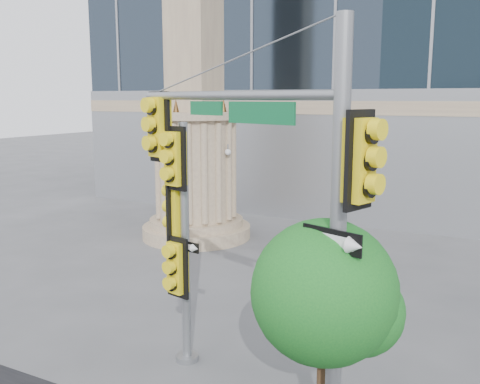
% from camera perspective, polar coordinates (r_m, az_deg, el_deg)
% --- Properties ---
extents(ground, '(120.00, 120.00, 0.00)m').
position_cam_1_polar(ground, '(11.95, -3.48, -18.10)').
color(ground, '#545456').
rests_on(ground, ground).
extents(monument, '(4.40, 4.40, 16.60)m').
position_cam_1_polar(monument, '(21.36, -4.85, 9.67)').
color(monument, gray).
rests_on(monument, ground).
extents(main_signal_pole, '(5.10, 2.05, 6.80)m').
position_cam_1_polar(main_signal_pole, '(8.70, 3.93, 0.66)').
color(main_signal_pole, slate).
rests_on(main_signal_pole, ground).
extents(secondary_signal_pole, '(0.89, 0.77, 5.15)m').
position_cam_1_polar(secondary_signal_pole, '(11.14, -6.53, -3.56)').
color(secondary_signal_pole, slate).
rests_on(secondary_signal_pole, ground).
extents(street_tree, '(2.41, 2.36, 3.76)m').
position_cam_1_polar(street_tree, '(8.81, 9.25, -11.10)').
color(street_tree, gray).
rests_on(street_tree, ground).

